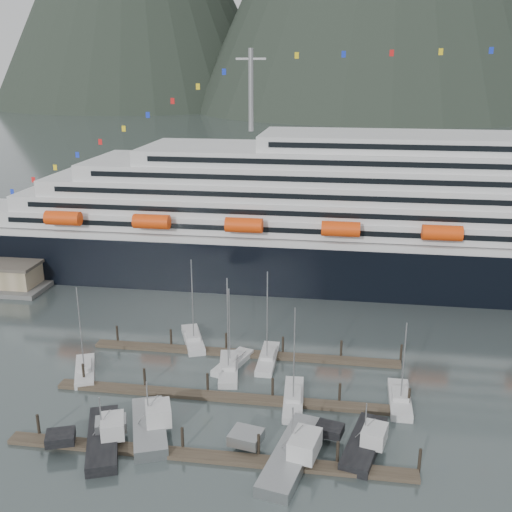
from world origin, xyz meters
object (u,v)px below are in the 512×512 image
object	(u,v)px
cruise_ship	(446,226)
sailboat_h	(400,400)
sailboat_b	(229,369)
sailboat_e	(193,340)
sailboat_a	(85,371)
sailboat_g	(268,359)
trawler_a	(101,437)
trawler_b	(148,426)
sailboat_d	(293,400)
trawler_d	(363,442)
sailboat_f	(233,363)
trawler_c	(291,453)

from	to	relation	value
cruise_ship	sailboat_h	world-z (taller)	cruise_ship
sailboat_b	sailboat_e	bearing A→B (deg)	31.56
sailboat_a	sailboat_g	size ratio (longest dim) A/B	0.94
trawler_a	trawler_b	size ratio (longest dim) A/B	1.04
sailboat_g	trawler_a	distance (m)	29.03
sailboat_a	sailboat_d	size ratio (longest dim) A/B	0.98
cruise_ship	trawler_a	distance (m)	80.83
cruise_ship	trawler_b	size ratio (longest dim) A/B	16.81
trawler_b	sailboat_h	bearing A→B (deg)	-90.36
sailboat_g	trawler_d	size ratio (longest dim) A/B	1.31
sailboat_h	sailboat_f	bearing A→B (deg)	74.70
sailboat_f	trawler_a	size ratio (longest dim) A/B	1.01
sailboat_d	sailboat_f	size ratio (longest dim) A/B	1.11
sailboat_e	sailboat_h	bearing A→B (deg)	-135.08
trawler_a	trawler_c	world-z (taller)	trawler_c
sailboat_a	trawler_b	xyz separation A→B (m)	(13.85, -12.70, 0.53)
sailboat_a	sailboat_b	size ratio (longest dim) A/B	0.92
sailboat_e	trawler_d	world-z (taller)	sailboat_e
trawler_c	trawler_b	bearing A→B (deg)	93.41
trawler_c	sailboat_f	bearing A→B (deg)	38.96
sailboat_b	trawler_a	bearing A→B (deg)	139.88
sailboat_b	trawler_a	size ratio (longest dim) A/B	1.20
sailboat_b	trawler_c	world-z (taller)	sailboat_b
sailboat_f	trawler_d	size ratio (longest dim) A/B	1.12
sailboat_e	sailboat_a	bearing A→B (deg)	112.06
trawler_c	trawler_d	size ratio (longest dim) A/B	1.31
sailboat_b	trawler_c	size ratio (longest dim) A/B	1.01
sailboat_d	sailboat_g	xyz separation A→B (m)	(-4.92, 11.02, 0.01)
trawler_a	sailboat_h	bearing A→B (deg)	-88.36
sailboat_g	trawler_c	world-z (taller)	sailboat_g
trawler_c	sailboat_e	bearing A→B (deg)	45.73
trawler_a	sailboat_g	bearing A→B (deg)	-56.09
trawler_d	sailboat_f	bearing A→B (deg)	60.97
sailboat_a	trawler_d	world-z (taller)	sailboat_a
sailboat_f	trawler_b	xyz separation A→B (m)	(-7.10, -18.46, 0.54)
sailboat_e	trawler_d	distance (m)	36.42
cruise_ship	sailboat_a	distance (m)	75.65
trawler_a	trawler_c	size ratio (longest dim) A/B	0.85
sailboat_a	sailboat_g	xyz separation A→B (m)	(25.99, 7.83, -0.01)
sailboat_d	trawler_b	world-z (taller)	sailboat_d
sailboat_b	trawler_d	world-z (taller)	sailboat_b
sailboat_a	trawler_d	size ratio (longest dim) A/B	1.23
sailboat_a	sailboat_b	xyz separation A→B (m)	(20.70, 3.79, 0.00)
sailboat_a	sailboat_g	bearing A→B (deg)	-95.92
sailboat_f	sailboat_h	distance (m)	25.03
trawler_b	sailboat_e	bearing A→B (deg)	-18.89
sailboat_a	trawler_d	distance (m)	41.71
cruise_ship	trawler_d	distance (m)	63.72
sailboat_g	sailboat_e	bearing A→B (deg)	70.23
sailboat_a	sailboat_h	xyz separation A→B (m)	(45.00, -1.16, -0.01)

